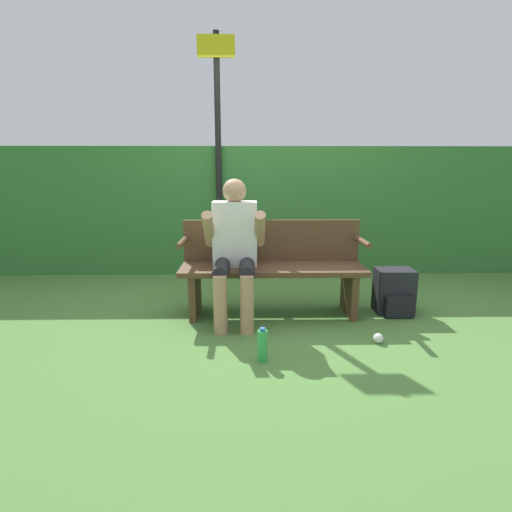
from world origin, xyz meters
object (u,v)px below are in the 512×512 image
Objects in this scene: person_seated at (235,244)px; water_bottle at (262,345)px; signpost at (218,145)px; park_bench at (272,266)px; parked_car at (173,184)px; backpack at (394,292)px.

person_seated is 1.02m from water_bottle.
person_seated is 0.44× the size of signpost.
signpost is (-0.56, 1.27, 1.12)m from park_bench.
parked_car is (-2.82, 12.27, -0.92)m from signpost.
backpack is 0.09× the size of parked_car.
park_bench is 6.82× the size of water_bottle.
backpack reaches higher than water_bottle.
parked_car is at bearing 102.66° from water_bottle.
parked_car reaches higher than backpack.
person_seated is 1.53m from backpack.
signpost is at bearing 113.83° from park_bench.
parked_car is (-3.26, 14.50, 0.52)m from water_bottle.
water_bottle is at bearing -78.85° from signpost.
backpack is 1.55m from water_bottle.
person_seated is 3.01× the size of backpack.
water_bottle is 2.69m from signpost.
water_bottle is (-1.24, -0.92, -0.08)m from backpack.
water_bottle is (-0.12, -0.96, -0.32)m from park_bench.
parked_car is (-4.49, 13.57, 0.44)m from backpack.
backpack is at bearing -154.05° from parked_car.
park_bench is 0.42m from person_seated.
person_seated is 5.05× the size of water_bottle.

